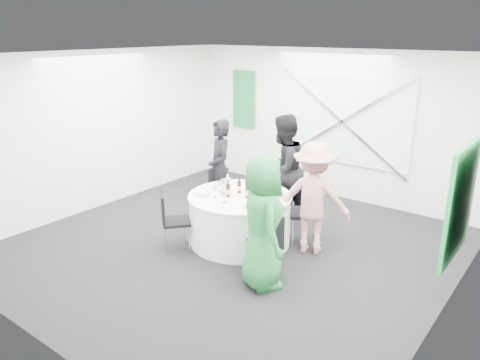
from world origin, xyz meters
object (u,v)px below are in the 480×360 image
Objects in this scene: chair_back at (283,185)px; person_man_back at (283,170)px; chair_front_right at (268,241)px; person_woman_pink at (313,198)px; green_water_bottle at (253,187)px; chair_front_left at (171,217)px; chair_back_left at (220,190)px; person_man_back_left at (220,168)px; clear_water_bottle at (228,186)px; banquet_table at (240,219)px; person_woman_green at (263,222)px; chair_back_right at (311,207)px.

chair_back is 0.55× the size of person_man_back.
person_woman_pink reaches higher than chair_front_right.
chair_front_right is at bearing -43.17° from green_water_bottle.
chair_front_left is (-0.67, -2.00, -0.09)m from chair_back.
person_man_back_left is at bearing 75.35° from chair_back_left.
chair_front_right is at bearing -25.57° from clear_water_bottle.
person_man_back is at bearing 85.99° from banquet_table.
person_woman_pink reaches higher than green_water_bottle.
chair_back is at bearing -24.13° from person_woman_green.
person_man_back is 1.11× the size of person_woman_pink.
green_water_bottle is (1.11, -0.57, 0.04)m from person_man_back_left.
chair_front_left reaches higher than banquet_table.
chair_back_right is at bearing 36.45° from green_water_bottle.
person_man_back is 2.09m from person_woman_green.
green_water_bottle is at bearing 8.44° from person_man_back_left.
person_man_back_left is (-0.05, 0.06, 0.36)m from chair_back_left.
person_man_back is at bearing -120.34° from chair_front_right.
clear_water_bottle is at bearing -151.02° from green_water_bottle.
clear_water_bottle reaches higher than chair_back_left.
green_water_bottle is at bearing 37.23° from banquet_table.
banquet_table is at bearing -0.00° from person_woman_pink.
person_woman_pink is 0.91m from green_water_bottle.
person_woman_pink is (0.16, -0.24, 0.24)m from chair_back_right.
chair_back_right is 3.09× the size of green_water_bottle.
chair_front_left is 0.51× the size of person_man_back_left.
chair_back is 1.14m from green_water_bottle.
chair_back_left is at bearing -90.78° from chair_front_right.
person_woman_green is 5.50× the size of clear_water_bottle.
chair_back_left is 1.25m from green_water_bottle.
person_man_back_left reaches higher than person_woman_pink.
person_man_back_left reaches higher than banquet_table.
person_woman_green reaches higher than person_woman_pink.
chair_back reaches higher than chair_front_right.
person_man_back is at bearing -24.36° from person_woman_green.
chair_back is 1.19× the size of chair_front_right.
chair_front_right is at bearing 62.07° from person_woman_pink.
banquet_table is 1.23m from chair_back.
clear_water_bottle is at bearing 6.97° from person_woman_green.
green_water_bottle is at bearing 28.98° from clear_water_bottle.
person_man_back_left reaches higher than chair_front_left.
chair_back_left is at bearing 154.37° from green_water_bottle.
green_water_bottle is at bearing -81.98° from chair_back.
clear_water_bottle reaches higher than chair_front_left.
chair_front_left is (-0.68, -0.79, 0.12)m from banquet_table.
person_man_back_left is at bearing -151.67° from chair_back.
person_man_back reaches higher than chair_back_left.
green_water_bottle reaches higher than chair_front_right.
person_woman_green is at bearing 29.69° from person_man_back.
chair_back is 2.01m from chair_front_right.
chair_front_right is 0.50× the size of person_man_back_left.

